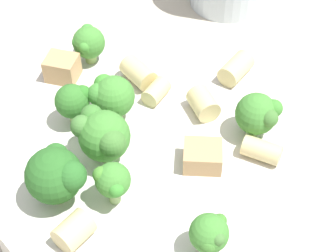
{
  "coord_description": "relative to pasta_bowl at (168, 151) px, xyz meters",
  "views": [
    {
      "loc": [
        0.01,
        0.26,
        0.34
      ],
      "look_at": [
        0.0,
        0.0,
        0.05
      ],
      "focal_mm": 60.0,
      "sensor_mm": 36.0,
      "label": 1
    }
  ],
  "objects": [
    {
      "name": "rigatoni_2",
      "position": [
        -0.06,
        0.02,
        0.02
      ],
      "size": [
        0.03,
        0.02,
        0.01
      ],
      "primitive_type": "cylinder",
      "rotation": [
        1.57,
        0.0,
        1.1
      ],
      "color": "beige",
      "rests_on": "pasta_bowl"
    },
    {
      "name": "broccoli_floret_3",
      "position": [
        0.04,
        0.05,
        0.04
      ],
      "size": [
        0.02,
        0.02,
        0.03
      ],
      "color": "#9EC175",
      "rests_on": "pasta_bowl"
    },
    {
      "name": "pasta_bowl",
      "position": [
        0.0,
        0.0,
        0.0
      ],
      "size": [
        0.27,
        0.27,
        0.04
      ],
      "color": "silver",
      "rests_on": "ground_plane"
    },
    {
      "name": "rigatoni_4",
      "position": [
        0.06,
        0.08,
        0.03
      ],
      "size": [
        0.03,
        0.03,
        0.02
      ],
      "primitive_type": "cylinder",
      "rotation": [
        1.57,
        0.0,
        2.43
      ],
      "color": "beige",
      "rests_on": "pasta_bowl"
    },
    {
      "name": "rigatoni_0",
      "position": [
        -0.03,
        -0.02,
        0.03
      ],
      "size": [
        0.02,
        0.03,
        0.02
      ],
      "primitive_type": "cylinder",
      "rotation": [
        1.57,
        0.0,
        0.35
      ],
      "color": "beige",
      "rests_on": "pasta_bowl"
    },
    {
      "name": "rigatoni_3",
      "position": [
        0.01,
        -0.04,
        0.02
      ],
      "size": [
        0.02,
        0.03,
        0.01
      ],
      "primitive_type": "cylinder",
      "rotation": [
        1.57,
        0.0,
        2.56
      ],
      "color": "beige",
      "rests_on": "pasta_bowl"
    },
    {
      "name": "broccoli_floret_4",
      "position": [
        -0.06,
        0.0,
        0.04
      ],
      "size": [
        0.03,
        0.03,
        0.03
      ],
      "color": "#9EC175",
      "rests_on": "pasta_bowl"
    },
    {
      "name": "chicken_chunk_1",
      "position": [
        -0.02,
        0.03,
        0.02
      ],
      "size": [
        0.03,
        0.02,
        0.02
      ],
      "primitive_type": "cube",
      "rotation": [
        0.0,
        0.0,
        3.05
      ],
      "color": "tan",
      "rests_on": "pasta_bowl"
    },
    {
      "name": "broccoli_floret_7",
      "position": [
        0.07,
        0.05,
        0.04
      ],
      "size": [
        0.04,
        0.04,
        0.04
      ],
      "color": "#93B766",
      "rests_on": "pasta_bowl"
    },
    {
      "name": "broccoli_floret_1",
      "position": [
        -0.02,
        0.09,
        0.04
      ],
      "size": [
        0.02,
        0.02,
        0.03
      ],
      "color": "#84AD60",
      "rests_on": "pasta_bowl"
    },
    {
      "name": "broccoli_floret_6",
      "position": [
        0.06,
        -0.08,
        0.04
      ],
      "size": [
        0.03,
        0.03,
        0.03
      ],
      "color": "#93B766",
      "rests_on": "pasta_bowl"
    },
    {
      "name": "broccoli_floret_5",
      "position": [
        0.04,
        -0.02,
        0.04
      ],
      "size": [
        0.03,
        0.03,
        0.04
      ],
      "color": "#9EC175",
      "rests_on": "pasta_bowl"
    },
    {
      "name": "broccoli_floret_0",
      "position": [
        0.06,
        -0.02,
        0.04
      ],
      "size": [
        0.03,
        0.02,
        0.03
      ],
      "color": "#93B766",
      "rests_on": "pasta_bowl"
    },
    {
      "name": "rigatoni_5",
      "position": [
        -0.05,
        -0.06,
        0.02
      ],
      "size": [
        0.03,
        0.03,
        0.02
      ],
      "primitive_type": "cylinder",
      "rotation": [
        1.57,
        0.0,
        2.48
      ],
      "color": "beige",
      "rests_on": "pasta_bowl"
    },
    {
      "name": "rigatoni_1",
      "position": [
        0.02,
        -0.06,
        0.02
      ],
      "size": [
        0.03,
        0.03,
        0.02
      ],
      "primitive_type": "cylinder",
      "rotation": [
        1.57,
        0.0,
        0.63
      ],
      "color": "beige",
      "rests_on": "pasta_bowl"
    },
    {
      "name": "chicken_chunk_0",
      "position": [
        0.08,
        -0.06,
        0.03
      ],
      "size": [
        0.03,
        0.03,
        0.02
      ],
      "primitive_type": "cube",
      "rotation": [
        0.0,
        0.0,
        2.85
      ],
      "color": "tan",
      "rests_on": "pasta_bowl"
    },
    {
      "name": "broccoli_floret_2",
      "position": [
        0.04,
        0.02,
        0.04
      ],
      "size": [
        0.04,
        0.04,
        0.04
      ],
      "color": "#9EC175",
      "rests_on": "pasta_bowl"
    },
    {
      "name": "ground_plane",
      "position": [
        0.0,
        0.0,
        -0.02
      ],
      "size": [
        2.0,
        2.0,
        0.0
      ],
      "primitive_type": "plane",
      "color": "#BCB29E"
    }
  ]
}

